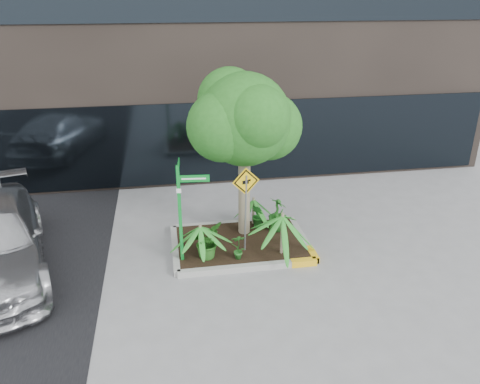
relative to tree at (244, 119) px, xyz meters
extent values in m
plane|color=gray|center=(-0.38, -0.79, -3.09)|extent=(80.00, 80.00, 0.00)
cube|color=#9E9E99|center=(-0.18, 0.61, -3.02)|extent=(3.20, 0.15, 0.15)
cube|color=#9E9E99|center=(-0.18, -1.59, -3.02)|extent=(3.20, 0.15, 0.15)
cube|color=#9E9E99|center=(-1.78, -0.49, -3.02)|extent=(0.15, 2.20, 0.15)
cube|color=#9E9E99|center=(1.42, -0.49, -3.02)|extent=(0.15, 2.20, 0.15)
cube|color=yellow|center=(1.12, -1.59, -3.02)|extent=(0.60, 0.17, 0.15)
cube|color=black|center=(-0.18, -0.49, -2.97)|extent=(3.05, 2.05, 0.06)
cylinder|color=gray|center=(0.00, -0.02, -1.73)|extent=(0.29, 0.29, 2.73)
cylinder|color=gray|center=(0.09, -0.02, -0.72)|extent=(0.52, 0.15, 0.89)
sphere|color=#21611B|center=(0.00, -0.02, 0.00)|extent=(2.18, 2.18, 2.18)
sphere|color=#21611B|center=(0.64, 0.26, -0.27)|extent=(1.64, 1.64, 1.64)
sphere|color=#21611B|center=(-0.54, -0.20, -0.09)|extent=(1.64, 1.64, 1.64)
sphere|color=#21611B|center=(0.18, -0.56, 0.19)|extent=(1.46, 1.46, 1.46)
sphere|color=#21611B|center=(-0.27, 0.44, 0.37)|extent=(1.55, 1.55, 1.55)
cylinder|color=gray|center=(0.68, -1.20, -2.42)|extent=(0.07, 0.07, 1.04)
cylinder|color=gray|center=(-1.19, -0.98, -2.54)|extent=(0.07, 0.07, 0.80)
cylinder|color=gray|center=(0.33, 0.41, -2.57)|extent=(0.07, 0.07, 0.74)
imported|color=#25631C|center=(-1.07, -1.06, -2.54)|extent=(0.97, 0.97, 0.80)
imported|color=#1E5B1B|center=(0.87, -0.05, -2.50)|extent=(0.65, 0.65, 0.89)
imported|color=#1F5F1D|center=(-0.35, -1.28, -2.62)|extent=(0.36, 0.36, 0.65)
imported|color=#1E6A21|center=(0.40, 0.14, -2.60)|extent=(0.42, 0.42, 0.67)
cube|color=#0D912B|center=(-1.63, -1.09, -1.87)|extent=(0.08, 0.08, 2.45)
cube|color=#0D912B|center=(-1.30, -1.12, -0.95)|extent=(0.68, 0.09, 0.16)
cube|color=#0D912B|center=(-1.60, -0.76, -0.77)|extent=(0.09, 0.68, 0.16)
cube|color=white|center=(-1.30, -1.14, -0.95)|extent=(0.52, 0.06, 0.03)
cube|color=white|center=(-1.61, -0.76, -0.77)|extent=(0.06, 0.52, 0.03)
cube|color=white|center=(-1.63, -1.13, -1.21)|extent=(0.10, 0.01, 0.10)
cylinder|color=slate|center=(-0.14, -0.96, -1.97)|extent=(0.07, 0.13, 1.94)
cube|color=yellow|center=(-0.14, -0.98, -1.16)|extent=(0.64, 0.14, 0.65)
cube|color=black|center=(-0.14, -0.99, -1.16)|extent=(0.57, 0.11, 0.58)
cube|color=yellow|center=(-0.14, -0.99, -1.16)|extent=(0.48, 0.09, 0.49)
cube|color=black|center=(-0.15, -1.00, -1.17)|extent=(0.15, 0.03, 0.09)
camera|label=1|loc=(-1.89, -10.45, 2.77)|focal=35.00mm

